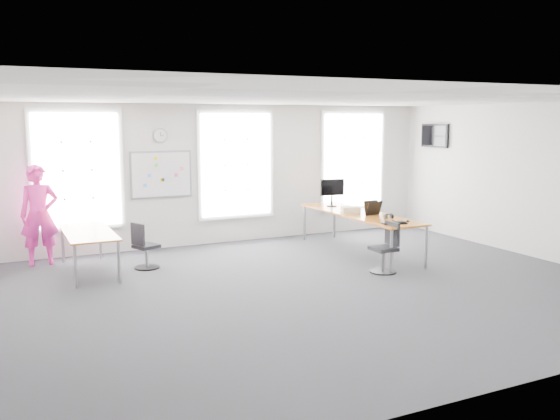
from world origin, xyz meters
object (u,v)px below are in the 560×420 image
desk_right (359,216)px  person (39,215)px  desk_left (88,235)px  headphones (388,216)px  keyboard (394,223)px  monitor (332,190)px  chair_right (386,251)px  chair_left (144,249)px

desk_right → person: (-5.87, 1.74, 0.17)m
desk_left → headphones: headphones is taller
person → headphones: 6.50m
keyboard → desk_right: bearing=99.1°
keyboard → monitor: 2.40m
monitor → desk_left: bearing=-168.0°
person → monitor: size_ratio=3.14×
person → chair_right: bearing=-30.5°
desk_left → person: (-0.72, 0.97, 0.26)m
desk_right → keyboard: bearing=-95.4°
desk_right → headphones: headphones is taller
chair_right → chair_left: chair_right is taller
desk_left → headphones: bearing=-17.0°
keyboard → headphones: (0.22, 0.49, 0.04)m
chair_right → headphones: 0.97m
keyboard → chair_left: bearing=169.5°
desk_right → keyboard: size_ratio=7.51×
headphones → desk_right: bearing=79.6°
desk_left → keyboard: keyboard is taller
desk_right → monitor: (-0.02, 1.04, 0.41)m
chair_left → person: bearing=32.0°
chair_right → person: 6.36m
chair_left → person: size_ratio=0.45×
chair_left → chair_right: bearing=-141.7°
headphones → person: bearing=139.7°
chair_left → desk_left: bearing=55.5°
desk_left → monitor: 5.16m
desk_left → desk_right: bearing=-8.5°
desk_right → chair_left: chair_left is taller
chair_right → headphones: headphones is taller
headphones → chair_left: bearing=144.9°
keyboard → desk_left: bearing=171.8°
desk_left → chair_left: (0.93, -0.19, -0.30)m
chair_left → headphones: bearing=-131.0°
chair_right → person: bearing=-121.3°
person → chair_left: bearing=-34.8°
keyboard → headphones: size_ratio=2.52×
desk_left → chair_right: 5.25m
desk_right → monitor: monitor is taller
keyboard → monitor: (0.11, 2.37, 0.35)m
chair_right → chair_left: bearing=-119.3°
keyboard → monitor: size_ratio=0.75×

